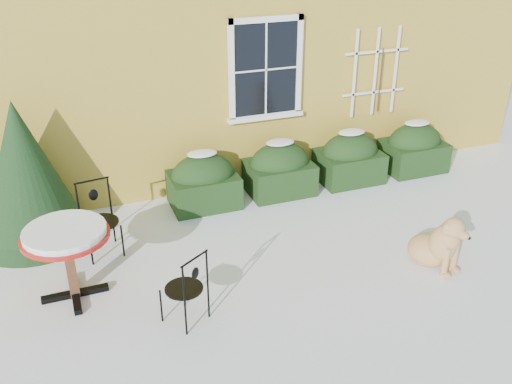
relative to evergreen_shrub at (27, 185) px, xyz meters
name	(u,v)px	position (x,y,z in m)	size (l,w,h in m)	color
ground	(284,290)	(2.84, -2.48, -0.82)	(80.00, 80.00, 0.00)	white
hedge_row	(315,164)	(4.49, 0.07, -0.42)	(4.95, 0.80, 0.91)	black
evergreen_shrub	(27,185)	(0.00, 0.00, 0.00)	(1.68, 1.68, 2.04)	black
bistro_table	(66,241)	(0.39, -1.67, -0.03)	(1.03, 1.03, 0.95)	black
patio_chair_near	(186,288)	(1.57, -2.61, -0.36)	(0.56, 0.56, 0.92)	black
patio_chair_far	(99,219)	(0.85, -0.76, -0.31)	(0.52, 0.51, 1.02)	black
dog	(438,245)	(4.92, -2.69, -0.49)	(0.67, 0.92, 0.83)	tan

